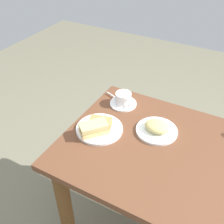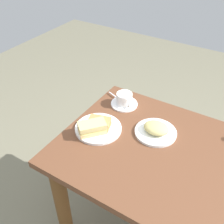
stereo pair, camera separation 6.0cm
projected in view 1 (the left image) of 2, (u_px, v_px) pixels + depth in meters
dining_table at (169, 174)px, 1.35m from camera, size 1.07×0.76×0.75m
sandwich_plate at (99, 129)px, 1.37m from camera, size 0.24×0.24×0.01m
sandwich_front at (100, 123)px, 1.36m from camera, size 0.13×0.10×0.05m
sandwich_back at (94, 128)px, 1.32m from camera, size 0.15×0.15×0.06m
coffee_saucer at (123, 104)px, 1.55m from camera, size 0.16×0.16×0.01m
coffee_cup at (123, 98)px, 1.53m from camera, size 0.11×0.10×0.07m
spoon at (114, 97)px, 1.60m from camera, size 0.10×0.05×0.01m
side_plate at (157, 131)px, 1.36m from camera, size 0.21×0.21×0.01m
side_food_pile at (157, 126)px, 1.35m from camera, size 0.13×0.11×0.04m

